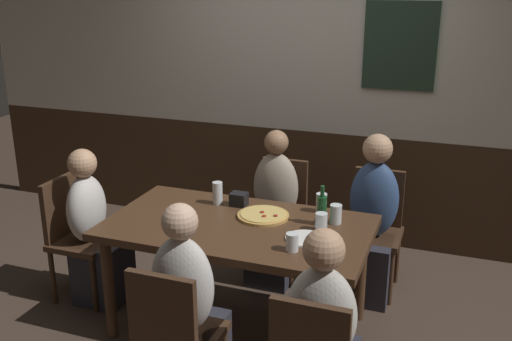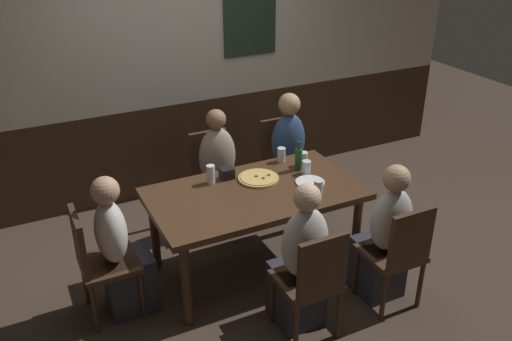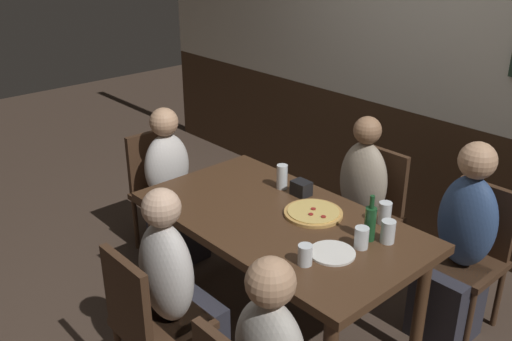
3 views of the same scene
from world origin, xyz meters
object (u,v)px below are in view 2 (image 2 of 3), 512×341
(pint_glass_stout, at_px, (318,187))
(highball_clear, at_px, (281,156))
(chair_right_near, at_px, (398,251))
(chair_head_west, at_px, (98,258))
(person_mid_near, at_px, (300,267))
(beer_glass_half, at_px, (303,159))
(person_right_far, at_px, (290,164))
(person_mid_far, at_px, (220,182))
(tumbler_water, at_px, (211,175))
(dining_table, at_px, (255,200))
(person_right_near, at_px, (384,242))
(condiment_caddy, at_px, (227,173))
(beer_bottle_green, at_px, (298,159))
(chair_right_far, at_px, (282,159))
(person_head_west, at_px, (121,256))
(chair_mid_near, at_px, (313,279))
(chair_mid_far, at_px, (213,173))
(pint_glass_amber, at_px, (306,168))
(pizza, at_px, (258,178))
(plate_white_large, at_px, (310,182))

(pint_glass_stout, relative_size, highball_clear, 0.83)
(highball_clear, bearing_deg, chair_right_near, -77.10)
(chair_head_west, bearing_deg, person_mid_near, -29.84)
(beer_glass_half, bearing_deg, person_right_far, 72.20)
(person_mid_far, height_order, tumbler_water, person_mid_far)
(dining_table, distance_m, person_right_near, 1.03)
(person_mid_far, bearing_deg, highball_clear, -37.46)
(beer_glass_half, bearing_deg, person_mid_far, 139.41)
(chair_right_near, xyz_separation_m, person_right_far, (0.00, 1.59, 0.01))
(chair_head_west, height_order, tumbler_water, tumbler_water)
(chair_head_west, bearing_deg, tumbler_water, 15.49)
(chair_right_near, bearing_deg, person_right_near, 90.00)
(chair_head_west, bearing_deg, person_right_near, -19.88)
(person_right_far, relative_size, beer_glass_half, 9.86)
(condiment_caddy, bearing_deg, beer_bottle_green, -11.11)
(chair_right_near, relative_size, person_mid_near, 0.76)
(chair_right_far, bearing_deg, person_mid_far, -167.39)
(person_head_west, xyz_separation_m, tumbler_water, (0.82, 0.27, 0.34))
(tumbler_water, relative_size, beer_bottle_green, 0.61)
(person_head_west, height_order, highball_clear, person_head_west)
(person_mid_near, height_order, highball_clear, person_mid_near)
(person_mid_near, distance_m, beer_glass_half, 1.14)
(dining_table, relative_size, chair_mid_near, 1.87)
(chair_mid_far, bearing_deg, tumbler_water, -113.04)
(chair_right_near, xyz_separation_m, person_mid_far, (-0.72, 1.58, -0.01))
(beer_glass_half, distance_m, condiment_caddy, 0.68)
(pint_glass_amber, xyz_separation_m, beer_bottle_green, (-0.02, 0.09, 0.05))
(person_head_west, distance_m, person_right_far, 1.94)
(person_right_far, bearing_deg, chair_right_far, 90.00)
(chair_right_far, height_order, beer_glass_half, chair_right_far)
(chair_mid_far, bearing_deg, chair_right_far, 0.00)
(person_right_near, relative_size, person_mid_far, 0.98)
(chair_right_near, xyz_separation_m, pizza, (-0.61, 1.03, 0.26))
(chair_head_west, height_order, chair_mid_near, same)
(person_right_far, xyz_separation_m, person_mid_far, (-0.72, -0.00, -0.02))
(person_right_near, bearing_deg, pizza, 125.13)
(person_right_far, height_order, person_right_near, person_right_far)
(chair_mid_near, height_order, pint_glass_stout, chair_mid_near)
(chair_mid_near, xyz_separation_m, chair_mid_far, (0.00, 1.75, 0.00))
(person_mid_near, height_order, plate_white_large, person_mid_near)
(chair_mid_near, height_order, chair_right_near, same)
(dining_table, height_order, pizza, pizza)
(chair_head_west, relative_size, person_mid_near, 0.76)
(person_head_west, height_order, beer_glass_half, person_head_west)
(person_mid_near, relative_size, pint_glass_amber, 10.18)
(pint_glass_amber, distance_m, beer_glass_half, 0.16)
(person_mid_near, bearing_deg, chair_head_west, 150.16)
(person_right_near, bearing_deg, tumbler_water, 134.92)
(beer_bottle_green, bearing_deg, chair_mid_near, -115.08)
(person_right_near, distance_m, pint_glass_amber, 0.88)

